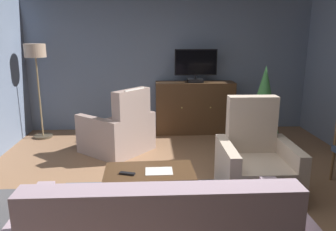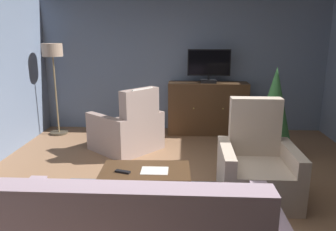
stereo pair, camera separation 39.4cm
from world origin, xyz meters
TOP-DOWN VIEW (x-y plane):
  - ground_plane at (0.00, 0.00)m, footprint 6.17×6.73m
  - wall_back at (0.00, 3.12)m, footprint 6.17×0.10m
  - rug_central at (-0.24, -0.49)m, footprint 2.49×2.09m
  - tv_cabinet at (0.49, 2.77)m, footprint 1.52×0.46m
  - television at (0.49, 2.71)m, footprint 0.80×0.20m
  - coffee_table at (-0.38, -0.06)m, footprint 1.02×0.60m
  - tv_remote at (-0.62, -0.16)m, footprint 0.18×0.10m
  - folded_newspaper at (-0.28, -0.09)m, footprint 0.30×0.22m
  - armchair_beside_cabinet at (0.92, 0.22)m, footprint 0.89×0.87m
  - armchair_facing_sofa at (-0.90, 1.76)m, footprint 1.31×1.32m
  - potted_plant_small_fern_corner at (1.42, 1.52)m, footprint 0.55×0.55m
  - floor_lamp at (-2.42, 2.58)m, footprint 0.38×0.38m

SIDE VIEW (x-z plane):
  - ground_plane at x=0.00m, z-range -0.04..0.00m
  - rug_central at x=-0.24m, z-range 0.00..0.01m
  - armchair_facing_sofa at x=-0.90m, z-range -0.21..0.88m
  - armchair_beside_cabinet at x=0.92m, z-range -0.23..0.93m
  - coffee_table at x=-0.38m, z-range 0.17..0.60m
  - folded_newspaper at x=-0.28m, z-range 0.43..0.44m
  - tv_remote at x=-0.62m, z-range 0.43..0.46m
  - tv_cabinet at x=0.49m, z-range -0.02..0.98m
  - potted_plant_small_fern_corner at x=1.42m, z-range 0.07..1.51m
  - wall_back at x=0.00m, z-range 0.00..2.60m
  - television at x=0.49m, z-range 1.03..1.65m
  - floor_lamp at x=-2.42m, z-range 0.53..2.27m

